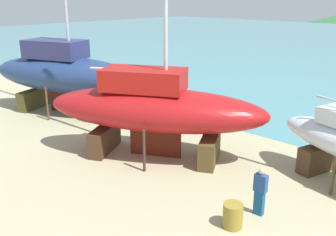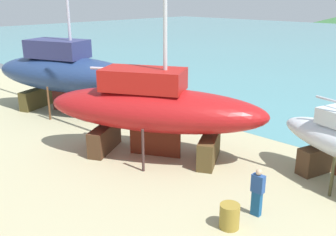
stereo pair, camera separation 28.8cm
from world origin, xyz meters
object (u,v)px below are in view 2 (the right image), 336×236
object	(u,v)px
sailboat_far_slipway	(66,73)
worker	(257,192)
barrel_tipped_left	(229,216)
sailboat_mid_port	(154,108)

from	to	relation	value
sailboat_far_slipway	worker	bearing A→B (deg)	-28.58
barrel_tipped_left	sailboat_mid_port	bearing A→B (deg)	158.55
worker	barrel_tipped_left	world-z (taller)	worker
sailboat_mid_port	worker	size ratio (longest dim) A/B	10.41
sailboat_mid_port	barrel_tipped_left	distance (m)	6.82
worker	barrel_tipped_left	xyz separation A→B (m)	(-0.23, -1.28, -0.49)
sailboat_mid_port	sailboat_far_slipway	bearing A→B (deg)	144.31
barrel_tipped_left	sailboat_far_slipway	bearing A→B (deg)	167.27
sailboat_far_slipway	barrel_tipped_left	bearing A→B (deg)	-33.29
sailboat_mid_port	worker	xyz separation A→B (m)	(6.31, -1.11, -1.49)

